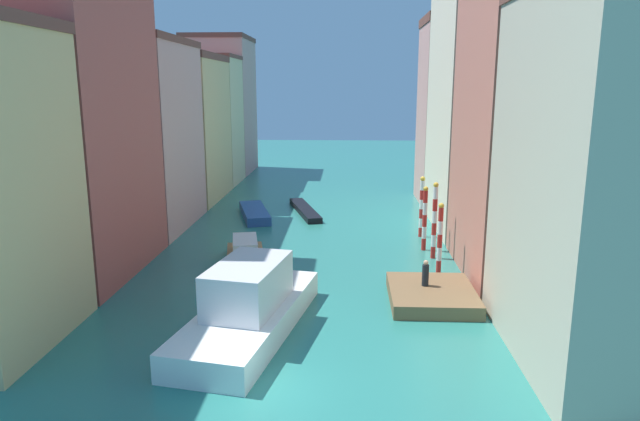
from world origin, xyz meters
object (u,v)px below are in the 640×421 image
object	(u,v)px
waterfront_dock	(432,295)
motorboat_0	(254,213)
vaporetto_white	(249,307)
gondola_black	(305,210)
motorboat_1	(245,254)
mooring_pole_3	(422,206)
mooring_pole_1	(434,220)
person_on_dock	(425,274)
mooring_pole_2	(425,218)
mooring_pole_0	(440,238)

from	to	relation	value
waterfront_dock	motorboat_0	world-z (taller)	motorboat_0
vaporetto_white	motorboat_0	size ratio (longest dim) A/B	1.50
gondola_black	motorboat_1	size ratio (longest dim) A/B	1.40
waterfront_dock	mooring_pole_3	bearing A→B (deg)	85.34
mooring_pole_1	gondola_black	distance (m)	16.52
person_on_dock	mooring_pole_1	xyz separation A→B (m)	(1.51, 7.37, 1.23)
mooring_pole_2	motorboat_0	bearing A→B (deg)	144.51
mooring_pole_0	motorboat_0	bearing A→B (deg)	133.11
motorboat_0	waterfront_dock	bearing A→B (deg)	-56.83
waterfront_dock	gondola_black	size ratio (longest dim) A/B	0.59
mooring_pole_2	gondola_black	xyz separation A→B (m)	(-9.12, 11.44, -2.05)
mooring_pole_2	gondola_black	bearing A→B (deg)	128.56
motorboat_1	person_on_dock	bearing A→B (deg)	-27.36
mooring_pole_0	person_on_dock	bearing A→B (deg)	-108.16
motorboat_1	motorboat_0	bearing A→B (deg)	96.79
waterfront_dock	gondola_black	xyz separation A→B (m)	(-8.30, 21.10, -0.11)
mooring_pole_1	person_on_dock	bearing A→B (deg)	-101.59
person_on_dock	mooring_pole_1	bearing A→B (deg)	78.41
mooring_pole_1	mooring_pole_3	size ratio (longest dim) A/B	1.10
waterfront_dock	mooring_pole_1	world-z (taller)	mooring_pole_1
motorboat_0	motorboat_1	world-z (taller)	motorboat_1
mooring_pole_2	vaporetto_white	xyz separation A→B (m)	(-9.80, -13.81, -1.10)
waterfront_dock	motorboat_0	bearing A→B (deg)	123.17
motorboat_0	mooring_pole_0	bearing A→B (deg)	-46.89
gondola_black	mooring_pole_1	bearing A→B (deg)	-54.49
mooring_pole_1	motorboat_0	xyz separation A→B (m)	(-13.74, 11.40, -2.23)
vaporetto_white	motorboat_1	size ratio (longest dim) A/B	1.80
waterfront_dock	vaporetto_white	size ratio (longest dim) A/B	0.46
motorboat_1	vaporetto_white	bearing A→B (deg)	-78.81
motorboat_1	gondola_black	bearing A→B (deg)	80.03
mooring_pole_2	waterfront_dock	bearing A→B (deg)	-94.90
mooring_pole_1	mooring_pole_3	distance (m)	5.49
mooring_pole_3	motorboat_0	world-z (taller)	mooring_pole_3
person_on_dock	motorboat_0	distance (m)	22.43
gondola_black	waterfront_dock	bearing A→B (deg)	-68.54
mooring_pole_3	gondola_black	bearing A→B (deg)	140.15
person_on_dock	mooring_pole_3	bearing A→B (deg)	83.82
vaporetto_white	gondola_black	xyz separation A→B (m)	(0.67, 25.25, -0.95)
motorboat_1	mooring_pole_2	bearing A→B (deg)	17.55
gondola_black	motorboat_0	size ratio (longest dim) A/B	1.17
mooring_pole_1	motorboat_1	xyz separation A→B (m)	(-12.16, -1.86, -1.97)
mooring_pole_0	gondola_black	xyz separation A→B (m)	(-9.37, 16.46, -1.98)
mooring_pole_2	motorboat_0	xyz separation A→B (m)	(-13.37, 9.53, -1.93)
waterfront_dock	motorboat_1	distance (m)	12.47
person_on_dock	motorboat_0	xyz separation A→B (m)	(-12.23, 18.77, -1.00)
vaporetto_white	motorboat_0	world-z (taller)	vaporetto_white
waterfront_dock	mooring_pole_1	distance (m)	8.19
waterfront_dock	mooring_pole_0	world-z (taller)	mooring_pole_0
mooring_pole_1	mooring_pole_2	bearing A→B (deg)	101.30
motorboat_0	vaporetto_white	bearing A→B (deg)	-81.30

